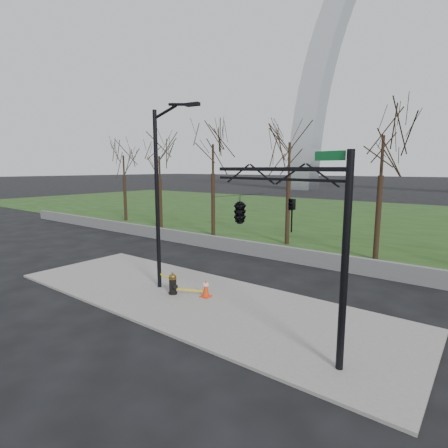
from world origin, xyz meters
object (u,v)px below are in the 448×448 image
Objects in this scene: traffic_signal_mast at (256,211)px; fire_hydrant at (173,284)px; traffic_cone at (206,288)px; street_light at (161,187)px.

fire_hydrant is at bearing -176.83° from traffic_signal_mast.
street_light is (-2.30, -0.30, 4.21)m from traffic_cone.
traffic_signal_mast is (4.64, -0.69, 3.61)m from fire_hydrant.
traffic_cone is 0.09× the size of street_light.
traffic_signal_mast is at bearing -21.66° from traffic_cone.
street_light is at bearing -178.31° from fire_hydrant.
traffic_signal_mast reaches higher than traffic_cone.
fire_hydrant reaches higher than traffic_cone.
street_light reaches higher than traffic_cone.
traffic_cone is 4.80m from street_light.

